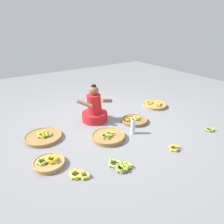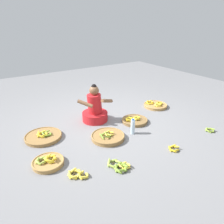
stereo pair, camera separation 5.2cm
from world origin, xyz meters
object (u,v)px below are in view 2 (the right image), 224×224
(banana_basket_front_right, at_px, (134,120))
(loose_bananas_near_bicycle, at_px, (119,166))
(loose_bananas_mid_left, at_px, (77,174))
(banana_basket_near_vendor, at_px, (155,105))
(banana_basket_front_left, at_px, (108,136))
(loose_bananas_mid_right, at_px, (174,148))
(vendor_woman_front, at_px, (95,109))
(water_bottle, at_px, (133,127))
(banana_basket_back_left, at_px, (43,136))
(banana_basket_back_center, at_px, (48,162))
(loose_bananas_front_center, at_px, (210,130))

(banana_basket_front_right, relative_size, loose_bananas_near_bicycle, 1.42)
(loose_bananas_mid_left, bearing_deg, banana_basket_near_vendor, 25.25)
(banana_basket_front_left, height_order, loose_bananas_mid_right, banana_basket_front_left)
(banana_basket_front_left, xyz_separation_m, loose_bananas_mid_right, (0.69, -0.87, -0.02))
(banana_basket_front_left, bearing_deg, vendor_woman_front, 77.54)
(loose_bananas_mid_right, bearing_deg, water_bottle, 105.60)
(water_bottle, bearing_deg, loose_bananas_mid_left, -159.33)
(vendor_woman_front, relative_size, banana_basket_back_left, 1.21)
(banana_basket_near_vendor, bearing_deg, loose_bananas_mid_left, -154.75)
(loose_bananas_mid_left, bearing_deg, banana_basket_front_left, 34.62)
(banana_basket_back_center, bearing_deg, vendor_woman_front, 35.50)
(banana_basket_back_left, bearing_deg, loose_bananas_mid_left, -86.14)
(banana_basket_front_right, height_order, loose_bananas_mid_left, banana_basket_front_right)
(loose_bananas_near_bicycle, height_order, water_bottle, water_bottle)
(vendor_woman_front, bearing_deg, water_bottle, -70.31)
(water_bottle, bearing_deg, banana_basket_front_right, 47.14)
(vendor_woman_front, distance_m, loose_bananas_mid_left, 1.72)
(vendor_woman_front, bearing_deg, loose_bananas_near_bicycle, -106.61)
(banana_basket_back_left, distance_m, water_bottle, 1.60)
(vendor_woman_front, relative_size, loose_bananas_near_bicycle, 2.10)
(loose_bananas_near_bicycle, bearing_deg, banana_basket_front_left, 69.38)
(banana_basket_front_left, relative_size, loose_bananas_mid_right, 2.95)
(loose_bananas_mid_left, distance_m, loose_bananas_mid_right, 1.58)
(banana_basket_front_right, bearing_deg, loose_bananas_mid_left, -152.79)
(vendor_woman_front, bearing_deg, loose_bananas_front_center, -45.11)
(loose_bananas_mid_right, distance_m, loose_bananas_front_center, 1.05)
(banana_basket_back_center, bearing_deg, loose_bananas_near_bicycle, -37.00)
(loose_bananas_mid_left, bearing_deg, loose_bananas_near_bicycle, -16.42)
(banana_basket_back_center, relative_size, loose_bananas_mid_right, 2.30)
(loose_bananas_mid_right, bearing_deg, loose_bananas_front_center, 3.06)
(loose_bananas_mid_left, bearing_deg, water_bottle, 20.67)
(loose_bananas_mid_right, distance_m, water_bottle, 0.82)
(loose_bananas_mid_right, bearing_deg, loose_bananas_mid_left, 169.82)
(banana_basket_back_center, relative_size, banana_basket_near_vendor, 0.83)
(banana_basket_front_left, bearing_deg, banana_basket_back_center, -172.61)
(banana_basket_back_left, height_order, loose_bananas_mid_right, banana_basket_back_left)
(banana_basket_front_left, height_order, banana_basket_front_right, banana_basket_front_left)
(banana_basket_front_left, height_order, loose_bananas_mid_left, banana_basket_front_left)
(banana_basket_near_vendor, relative_size, water_bottle, 1.86)
(banana_basket_front_left, height_order, banana_basket_back_center, banana_basket_front_left)
(banana_basket_back_center, height_order, loose_bananas_front_center, banana_basket_back_center)
(loose_bananas_mid_left, height_order, loose_bananas_mid_right, loose_bananas_mid_left)
(loose_bananas_mid_right, bearing_deg, banana_basket_back_left, 137.29)
(loose_bananas_mid_left, height_order, water_bottle, water_bottle)
(banana_basket_front_right, height_order, loose_bananas_mid_right, banana_basket_front_right)
(banana_basket_front_right, distance_m, loose_bananas_mid_left, 1.87)
(vendor_woman_front, xyz_separation_m, banana_basket_near_vendor, (1.57, -0.14, -0.20))
(banana_basket_front_right, bearing_deg, banana_basket_back_center, -168.05)
(banana_basket_back_left, relative_size, water_bottle, 2.16)
(loose_bananas_near_bicycle, distance_m, loose_bananas_front_center, 2.03)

